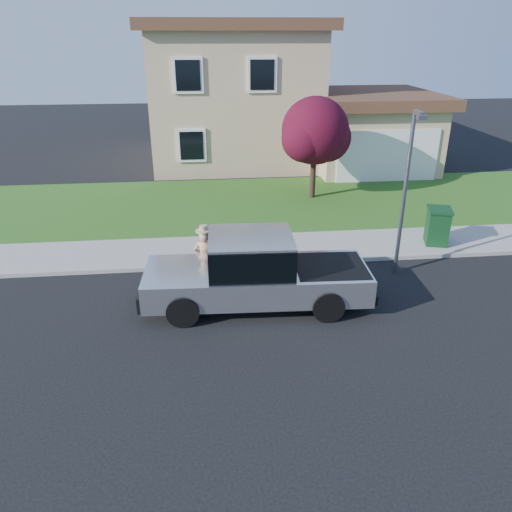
{
  "coord_description": "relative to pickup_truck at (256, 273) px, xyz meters",
  "views": [
    {
      "loc": [
        -1.69,
        -10.38,
        6.35
      ],
      "look_at": [
        -0.49,
        0.92,
        1.2
      ],
      "focal_mm": 35.0,
      "sensor_mm": 36.0,
      "label": 1
    }
  ],
  "objects": [
    {
      "name": "ground",
      "position": [
        0.53,
        -0.62,
        -0.87
      ],
      "size": [
        80.0,
        80.0,
        0.0
      ],
      "primitive_type": "plane",
      "color": "black",
      "rests_on": "ground"
    },
    {
      "name": "curb",
      "position": [
        1.53,
        2.28,
        -0.81
      ],
      "size": [
        40.0,
        0.2,
        0.12
      ],
      "primitive_type": "cube",
      "color": "gray",
      "rests_on": "ground"
    },
    {
      "name": "sidewalk",
      "position": [
        1.53,
        3.38,
        -0.79
      ],
      "size": [
        40.0,
        2.0,
        0.15
      ],
      "primitive_type": "cube",
      "color": "gray",
      "rests_on": "ground"
    },
    {
      "name": "lawn",
      "position": [
        1.53,
        7.88,
        -0.82
      ],
      "size": [
        40.0,
        7.0,
        0.1
      ],
      "primitive_type": "cube",
      "color": "#234C15",
      "rests_on": "ground"
    },
    {
      "name": "house",
      "position": [
        1.85,
        15.76,
        2.3
      ],
      "size": [
        14.0,
        11.3,
        6.85
      ],
      "color": "tan",
      "rests_on": "ground"
    },
    {
      "name": "pickup_truck",
      "position": [
        0.0,
        0.0,
        0.0
      ],
      "size": [
        5.74,
        2.3,
        1.86
      ],
      "rotation": [
        0.0,
        0.0,
        -0.04
      ],
      "color": "black",
      "rests_on": "ground"
    },
    {
      "name": "woman",
      "position": [
        -1.24,
        1.26,
        -0.06
      ],
      "size": [
        0.62,
        0.47,
        1.71
      ],
      "rotation": [
        0.0,
        0.0,
        2.96
      ],
      "color": "tan",
      "rests_on": "ground"
    },
    {
      "name": "ornamental_tree",
      "position": [
        3.26,
        8.37,
        1.79
      ],
      "size": [
        2.92,
        2.63,
        4.0
      ],
      "color": "black",
      "rests_on": "lawn"
    },
    {
      "name": "trash_bin",
      "position": [
        6.09,
        3.0,
        -0.13
      ],
      "size": [
        0.91,
        0.98,
        1.16
      ],
      "rotation": [
        0.0,
        0.0,
        -0.29
      ],
      "color": "#0D3316",
      "rests_on": "sidewalk"
    },
    {
      "name": "street_lamp",
      "position": [
        4.17,
        1.33,
        1.73
      ],
      "size": [
        0.23,
        0.59,
        4.55
      ],
      "rotation": [
        0.0,
        0.0,
        -0.01
      ],
      "color": "slate",
      "rests_on": "ground"
    }
  ]
}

